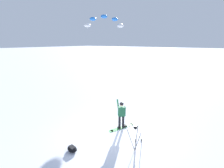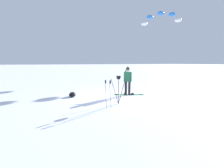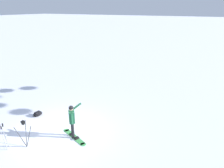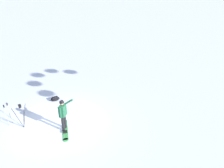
# 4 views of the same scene
# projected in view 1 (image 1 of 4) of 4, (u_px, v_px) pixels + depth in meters

# --- Properties ---
(ground_plane) EXTENTS (300.00, 300.00, 0.00)m
(ground_plane) POSITION_uv_depth(u_px,v_px,m) (114.00, 134.00, 8.97)
(ground_plane) COLOR white
(snowboarder) EXTENTS (0.74, 0.51, 1.68)m
(snowboarder) POSITION_uv_depth(u_px,v_px,m) (121.00, 113.00, 9.30)
(snowboarder) COLOR black
(snowboarder) RESTS_ON ground_plane
(snowboard) EXTENTS (0.84, 1.72, 0.10)m
(snowboard) POSITION_uv_depth(u_px,v_px,m) (122.00, 127.00, 9.60)
(snowboard) COLOR #3F994C
(snowboard) RESTS_ON ground_plane
(traction_kite) EXTENTS (4.25, 4.01, 1.48)m
(traction_kite) POSITION_uv_depth(u_px,v_px,m) (104.00, 21.00, 19.55)
(traction_kite) COLOR white
(gear_bag_large) EXTENTS (0.60, 0.44, 0.24)m
(gear_bag_large) POSITION_uv_depth(u_px,v_px,m) (72.00, 149.00, 7.51)
(gear_bag_large) COLOR black
(gear_bag_large) RESTS_ON ground_plane
(camera_tripod) EXTENTS (0.70, 0.67, 1.31)m
(camera_tripod) POSITION_uv_depth(u_px,v_px,m) (135.00, 133.00, 7.34)
(camera_tripod) COLOR #262628
(camera_tripod) RESTS_ON ground_plane
(ski_poles) EXTENTS (0.30, 0.27, 1.19)m
(ski_poles) POSITION_uv_depth(u_px,v_px,m) (138.00, 148.00, 6.53)
(ski_poles) COLOR gray
(ski_poles) RESTS_ON ground_plane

